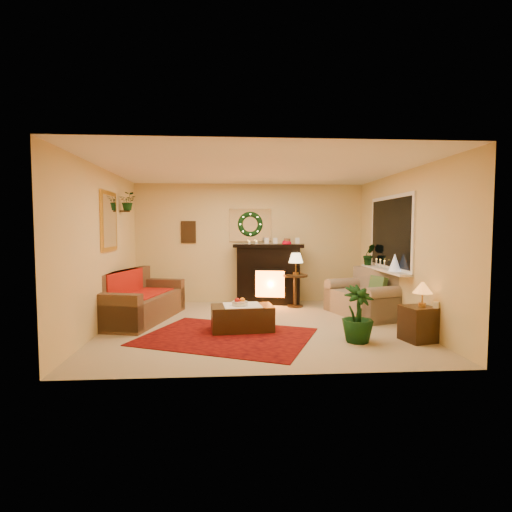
{
  "coord_description": "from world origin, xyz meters",
  "views": [
    {
      "loc": [
        -0.47,
        -6.56,
        1.63
      ],
      "look_at": [
        0.0,
        0.35,
        1.15
      ],
      "focal_mm": 28.0,
      "sensor_mm": 36.0,
      "label": 1
    }
  ],
  "objects": [
    {
      "name": "fireplace",
      "position": [
        0.39,
        1.97,
        0.55
      ],
      "size": [
        1.39,
        0.67,
        1.22
      ],
      "primitive_type": "cube",
      "rotation": [
        0.0,
        0.0,
        -0.2
      ],
      "color": "black",
      "rests_on": "floor"
    },
    {
      "name": "lamp_cream",
      "position": [
        0.91,
        1.58,
        0.88
      ],
      "size": [
        0.3,
        0.3,
        0.46
      ],
      "primitive_type": "cone",
      "color": "#FFE6A2",
      "rests_on": "side_table_round"
    },
    {
      "name": "mantel_candle_b",
      "position": [
        0.12,
        1.94,
        1.26
      ],
      "size": [
        0.06,
        0.06,
        0.18
      ],
      "primitive_type": "cylinder",
      "color": "white",
      "rests_on": "fireplace"
    },
    {
      "name": "wall_front",
      "position": [
        0.0,
        -2.25,
        1.3
      ],
      "size": [
        5.0,
        5.0,
        0.0
      ],
      "primitive_type": "plane",
      "color": "#EFD88C",
      "rests_on": "ground"
    },
    {
      "name": "sofa",
      "position": [
        -2.04,
        0.58,
        0.43
      ],
      "size": [
        1.36,
        2.19,
        0.87
      ],
      "primitive_type": "cube",
      "rotation": [
        0.0,
        0.0,
        -0.24
      ],
      "color": "brown",
      "rests_on": "floor"
    },
    {
      "name": "wall_art",
      "position": [
        -1.35,
        2.23,
        1.55
      ],
      "size": [
        0.32,
        0.03,
        0.48
      ],
      "primitive_type": "cube",
      "color": "#381E11",
      "rests_on": "wall_back"
    },
    {
      "name": "floor_palm",
      "position": [
        1.36,
        -1.04,
        0.45
      ],
      "size": [
        1.77,
        1.77,
        2.43
      ],
      "primitive_type": "imported",
      "rotation": [
        0.0,
        0.0,
        0.38
      ],
      "color": "#183E14",
      "rests_on": "floor"
    },
    {
      "name": "wreath",
      "position": [
        0.0,
        2.19,
        1.72
      ],
      "size": [
        0.55,
        0.11,
        0.55
      ],
      "primitive_type": "torus",
      "rotation": [
        1.57,
        0.0,
        0.0
      ],
      "color": "#194719",
      "rests_on": "wall_back"
    },
    {
      "name": "wall_left",
      "position": [
        -2.5,
        0.0,
        1.3
      ],
      "size": [
        4.5,
        4.5,
        0.0
      ],
      "primitive_type": "plane",
      "color": "#EFD88C",
      "rests_on": "ground"
    },
    {
      "name": "mantel_candle_a",
      "position": [
        -0.03,
        1.93,
        1.26
      ],
      "size": [
        0.06,
        0.06,
        0.17
      ],
      "primitive_type": "cylinder",
      "color": "white",
      "rests_on": "fireplace"
    },
    {
      "name": "wall_back",
      "position": [
        0.0,
        2.25,
        1.3
      ],
      "size": [
        5.0,
        5.0,
        0.0
      ],
      "primitive_type": "plane",
      "color": "#EFD88C",
      "rests_on": "ground"
    },
    {
      "name": "area_rug",
      "position": [
        -0.51,
        -0.64,
        0.01
      ],
      "size": [
        2.94,
        2.62,
        0.01
      ],
      "primitive_type": "cube",
      "rotation": [
        0.0,
        0.0,
        -0.4
      ],
      "color": "maroon",
      "rests_on": "floor"
    },
    {
      "name": "poinsettia",
      "position": [
        0.77,
        1.96,
        1.3
      ],
      "size": [
        0.2,
        0.2,
        0.2
      ],
      "primitive_type": "sphere",
      "color": "red",
      "rests_on": "fireplace"
    },
    {
      "name": "window_sill",
      "position": [
        2.38,
        0.55,
        0.87
      ],
      "size": [
        0.22,
        1.86,
        0.04
      ],
      "primitive_type": "cube",
      "color": "white",
      "rests_on": "wall_right"
    },
    {
      "name": "mini_tree",
      "position": [
        2.39,
        0.11,
        1.04
      ],
      "size": [
        0.21,
        0.21,
        0.32
      ],
      "primitive_type": "cone",
      "color": "silver",
      "rests_on": "window_sill"
    },
    {
      "name": "end_table_square",
      "position": [
        2.26,
        -1.05,
        0.27
      ],
      "size": [
        0.5,
        0.5,
        0.51
      ],
      "primitive_type": "cube",
      "rotation": [
        0.0,
        0.0,
        0.24
      ],
      "color": "#402917",
      "rests_on": "floor"
    },
    {
      "name": "side_table_round",
      "position": [
        0.9,
        1.59,
        0.33
      ],
      "size": [
        0.61,
        0.61,
        0.67
      ],
      "primitive_type": "cylinder",
      "rotation": [
        0.0,
        0.0,
        -0.2
      ],
      "color": "black",
      "rests_on": "floor"
    },
    {
      "name": "gold_mirror",
      "position": [
        -2.48,
        0.3,
        1.75
      ],
      "size": [
        0.03,
        0.84,
        1.0
      ],
      "primitive_type": "cube",
      "color": "gold",
      "rests_on": "wall_left"
    },
    {
      "name": "red_throw",
      "position": [
        -2.08,
        0.73,
        0.46
      ],
      "size": [
        0.78,
        1.26,
        0.02
      ],
      "primitive_type": "cube",
      "color": "red",
      "rests_on": "sofa"
    },
    {
      "name": "sill_plant",
      "position": [
        2.34,
        1.27,
        1.08
      ],
      "size": [
        0.3,
        0.24,
        0.55
      ],
      "primitive_type": "imported",
      "color": "#1C5F16",
      "rests_on": "window_sill"
    },
    {
      "name": "ceiling",
      "position": [
        0.0,
        0.0,
        2.6
      ],
      "size": [
        5.0,
        5.0,
        0.0
      ],
      "primitive_type": "plane",
      "color": "white",
      "rests_on": "ground"
    },
    {
      "name": "lamp_tiffany",
      "position": [
        2.3,
        -1.08,
        0.74
      ],
      "size": [
        0.28,
        0.28,
        0.4
      ],
      "primitive_type": "cone",
      "color": "gold",
      "rests_on": "end_table_square"
    },
    {
      "name": "coffee_table",
      "position": [
        -0.26,
        -0.3,
        0.21
      ],
      "size": [
        1.01,
        0.62,
        0.41
      ],
      "primitive_type": "cube",
      "rotation": [
        0.0,
        0.0,
        0.09
      ],
      "color": "#432119",
      "rests_on": "floor"
    },
    {
      "name": "floor",
      "position": [
        0.0,
        0.0,
        0.0
      ],
      "size": [
        5.0,
        5.0,
        0.0
      ],
      "primitive_type": "plane",
      "color": "beige",
      "rests_on": "ground"
    },
    {
      "name": "window_glass",
      "position": [
        2.47,
        0.55,
        1.55
      ],
      "size": [
        0.02,
        1.7,
        1.22
      ],
      "primitive_type": "cube",
      "color": "black",
      "rests_on": "wall_right"
    },
    {
      "name": "hanging_plant",
      "position": [
        -2.34,
        1.05,
        1.97
      ],
      "size": [
        0.33,
        0.28,
        0.36
      ],
      "primitive_type": "imported",
      "color": "#194719",
      "rests_on": "wall_left"
    },
    {
      "name": "mantel_mirror",
      "position": [
        0.0,
        2.23,
        1.7
      ],
      "size": [
        0.92,
        0.02,
        0.72
      ],
      "primitive_type": "cube",
      "color": "white",
      "rests_on": "wall_back"
    },
    {
      "name": "loveseat",
      "position": [
        2.06,
        0.67,
        0.42
      ],
      "size": [
        1.27,
        1.67,
        0.86
      ],
      "primitive_type": "cube",
      "rotation": [
        0.0,
        0.0,
        0.31
      ],
      "color": "gray",
      "rests_on": "floor"
    },
    {
      "name": "window_frame",
      "position": [
        2.48,
        0.55,
        1.55
      ],
      "size": [
        0.03,
        1.86,
        1.36
      ],
      "primitive_type": "cube",
      "color": "white",
      "rests_on": "wall_right"
    },
    {
      "name": "wall_right",
      "position": [
        2.5,
        0.0,
        1.3
      ],
      "size": [
        4.5,
        4.5,
        0.0
      ],
      "primitive_type": "plane",
      "color": "#EFD88C",
      "rests_on": "ground"
    },
    {
      "name": "fruit_bowl",
      "position": [
        -0.3,
        -0.32,
        0.45
      ],
      "size": [
        0.25,
        0.25,
        0.06
      ],
      "primitive_type": "cylinder",
      "color": "silver",
      "rests_on": "coffee_table"
    }
  ]
}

